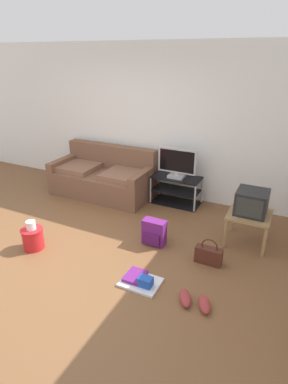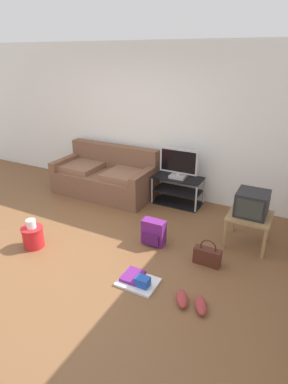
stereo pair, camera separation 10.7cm
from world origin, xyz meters
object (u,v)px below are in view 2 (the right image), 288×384
(handbag, at_px, (207,256))
(side_table, at_px, (249,219))
(couch, at_px, (106,177))
(sneakers_pair, at_px, (191,302))
(tv_stand, at_px, (178,191))
(cleaning_bucket, at_px, (33,235))
(crt_tv, at_px, (252,203))
(floor_tray, at_px, (138,280))
(backpack, at_px, (154,233))
(flat_tv, at_px, (179,164))

(handbag, bearing_deg, side_table, 63.93)
(couch, xyz_separation_m, sneakers_pair, (2.50, -2.09, -0.28))
(tv_stand, height_order, cleaning_bucket, tv_stand)
(crt_tv, relative_size, floor_tray, 0.90)
(couch, distance_m, crt_tv, 2.85)
(tv_stand, distance_m, handbag, 1.81)
(crt_tv, distance_m, sneakers_pair, 1.66)
(crt_tv, height_order, sneakers_pair, crt_tv)
(tv_stand, bearing_deg, backpack, -81.81)
(side_table, distance_m, crt_tv, 0.23)
(flat_tv, relative_size, cleaning_bucket, 1.62)
(crt_tv, xyz_separation_m, handbag, (-0.35, -0.74, -0.51))
(handbag, height_order, sneakers_pair, handbag)
(cleaning_bucket, bearing_deg, backpack, 29.98)
(crt_tv, height_order, floor_tray, crt_tv)
(backpack, relative_size, floor_tray, 0.80)
(couch, bearing_deg, tv_stand, 7.77)
(floor_tray, bearing_deg, side_table, 56.72)
(crt_tv, height_order, handbag, crt_tv)
(side_table, height_order, backpack, side_table)
(side_table, bearing_deg, sneakers_pair, -100.44)
(flat_tv, height_order, sneakers_pair, flat_tv)
(handbag, bearing_deg, floor_tray, -129.30)
(handbag, height_order, floor_tray, handbag)
(handbag, relative_size, floor_tray, 0.78)
(couch, xyz_separation_m, floor_tray, (1.82, -2.05, -0.28))
(handbag, bearing_deg, tv_stand, 124.26)
(tv_stand, bearing_deg, side_table, -29.43)
(couch, xyz_separation_m, flat_tv, (1.41, 0.17, 0.44))
(couch, bearing_deg, handbag, -28.26)
(handbag, relative_size, cleaning_bucket, 0.86)
(couch, height_order, floor_tray, couch)
(tv_stand, relative_size, flat_tv, 1.26)
(handbag, xyz_separation_m, sneakers_pair, (0.07, -0.79, -0.08))
(handbag, distance_m, cleaning_bucket, 2.39)
(backpack, relative_size, sneakers_pair, 0.83)
(couch, height_order, flat_tv, flat_tv)
(sneakers_pair, height_order, floor_tray, floor_tray)
(sneakers_pair, relative_size, floor_tray, 0.96)
(side_table, height_order, crt_tv, crt_tv)
(floor_tray, bearing_deg, sneakers_pair, -3.83)
(tv_stand, xyz_separation_m, floor_tray, (0.41, -2.24, -0.21))
(handbag, distance_m, floor_tray, 0.96)
(handbag, height_order, cleaning_bucket, cleaning_bucket)
(flat_tv, height_order, backpack, flat_tv)
(couch, distance_m, cleaning_bucket, 2.05)
(sneakers_pair, bearing_deg, crt_tv, 79.67)
(couch, xyz_separation_m, backpack, (1.61, -1.20, -0.14))
(floor_tray, bearing_deg, handbag, 50.70)
(couch, distance_m, flat_tv, 1.48)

